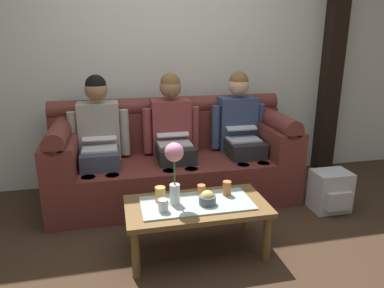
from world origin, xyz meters
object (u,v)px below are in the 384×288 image
couch (173,161)px  backpack_right (331,191)px  cup_far_left (160,194)px  cup_near_left (163,205)px  person_right (240,129)px  snack_bowl (207,199)px  cup_near_right (227,188)px  coffee_table (197,210)px  flower_vase (174,163)px  cup_far_center (201,190)px  person_left (99,137)px  person_middle (173,133)px

couch → backpack_right: size_ratio=6.21×
cup_far_left → cup_near_left: bearing=-90.9°
person_right → couch: bearing=179.7°
cup_near_left → backpack_right: bearing=15.8°
snack_bowl → cup_near_left: (-0.33, -0.04, 0.00)m
couch → cup_near_right: couch is taller
couch → coffee_table: (0.00, -1.02, -0.03)m
coffee_table → cup_far_left: (-0.25, 0.08, 0.11)m
coffee_table → snack_bowl: size_ratio=8.43×
person_right → coffee_table: bearing=-124.3°
coffee_table → snack_bowl: (0.07, -0.04, 0.10)m
cup_near_right → couch: bearing=105.2°
flower_vase → snack_bowl: bearing=-14.0°
cup_near_left → cup_near_right: cup_near_right is taller
coffee_table → cup_far_center: cup_far_center is taller
person_right → cup_near_left: 1.46m
coffee_table → cup_near_right: (0.25, 0.08, 0.11)m
flower_vase → cup_far_center: 0.36m
person_left → cup_near_right: person_left is taller
person_left → snack_bowl: 1.32m
cup_far_left → snack_bowl: bearing=-20.7°
flower_vase → backpack_right: 1.65m
cup_far_center → cup_far_left: 0.32m
cup_far_center → backpack_right: size_ratio=0.22×
cup_near_left → cup_far_center: size_ratio=1.06×
person_middle → person_right: same height
person_middle → flower_vase: person_middle is taller
person_right → cup_near_left: (-0.95, -1.09, -0.22)m
person_middle → person_right: size_ratio=1.00×
flower_vase → cup_far_left: flower_vase is taller
flower_vase → cup_far_left: (-0.10, 0.07, -0.26)m
person_middle → backpack_right: size_ratio=3.26×
person_left → person_middle: bearing=0.0°
flower_vase → person_right: bearing=49.6°
person_left → coffee_table: person_left is taller
person_middle → cup_far_center: bearing=-85.9°
cup_near_right → backpack_right: bearing=15.1°
couch → person_left: person_left is taller
snack_bowl → coffee_table: bearing=149.4°
couch → cup_near_right: size_ratio=21.47×
snack_bowl → cup_near_right: bearing=33.1°
backpack_right → snack_bowl: bearing=-162.0°
flower_vase → snack_bowl: (0.23, -0.06, -0.27)m
person_right → snack_bowl: (-0.62, -1.05, -0.22)m
person_right → backpack_right: size_ratio=3.26×
snack_bowl → person_left: bearing=125.8°
cup_near_left → cup_far_center: (0.32, 0.19, -0.00)m
cup_near_left → backpack_right: 1.70m
couch → cup_far_center: couch is taller
cup_near_left → cup_far_left: 0.16m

